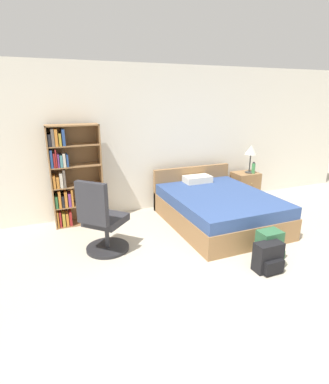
{
  "coord_description": "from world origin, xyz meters",
  "views": [
    {
      "loc": [
        -1.98,
        -1.93,
        2.07
      ],
      "look_at": [
        -0.37,
        1.98,
        0.71
      ],
      "focal_mm": 28.0,
      "sensor_mm": 36.0,
      "label": 1
    }
  ],
  "objects_px": {
    "bookshelf": "(70,177)",
    "office_chair": "(102,222)",
    "backpack_black": "(268,258)",
    "table_lamp": "(251,151)",
    "water_bottle": "(253,168)",
    "bed": "(217,207)",
    "backpack_green": "(269,247)",
    "nightstand": "(245,186)"
  },
  "relations": [
    {
      "from": "bookshelf",
      "to": "office_chair",
      "type": "distance_m",
      "value": 1.26
    },
    {
      "from": "backpack_black",
      "to": "table_lamp",
      "type": "bearing_deg",
      "value": 58.24
    },
    {
      "from": "bookshelf",
      "to": "backpack_black",
      "type": "relative_size",
      "value": 4.46
    },
    {
      "from": "office_chair",
      "to": "backpack_black",
      "type": "distance_m",
      "value": 2.18
    },
    {
      "from": "bookshelf",
      "to": "water_bottle",
      "type": "bearing_deg",
      "value": -2.85
    },
    {
      "from": "bed",
      "to": "table_lamp",
      "type": "relative_size",
      "value": 3.63
    },
    {
      "from": "table_lamp",
      "to": "office_chair",
      "type": "bearing_deg",
      "value": -161.57
    },
    {
      "from": "table_lamp",
      "to": "bookshelf",
      "type": "bearing_deg",
      "value": 178.3
    },
    {
      "from": "office_chair",
      "to": "table_lamp",
      "type": "distance_m",
      "value": 3.42
    },
    {
      "from": "office_chair",
      "to": "backpack_green",
      "type": "height_order",
      "value": "office_chair"
    },
    {
      "from": "office_chair",
      "to": "nightstand",
      "type": "height_order",
      "value": "office_chair"
    },
    {
      "from": "office_chair",
      "to": "nightstand",
      "type": "bearing_deg",
      "value": 19.19
    },
    {
      "from": "nightstand",
      "to": "water_bottle",
      "type": "relative_size",
      "value": 2.54
    },
    {
      "from": "backpack_green",
      "to": "table_lamp",
      "type": "bearing_deg",
      "value": 59.27
    },
    {
      "from": "water_bottle",
      "to": "backpack_green",
      "type": "height_order",
      "value": "water_bottle"
    },
    {
      "from": "bookshelf",
      "to": "bed",
      "type": "height_order",
      "value": "bookshelf"
    },
    {
      "from": "table_lamp",
      "to": "water_bottle",
      "type": "distance_m",
      "value": 0.34
    },
    {
      "from": "table_lamp",
      "to": "backpack_black",
      "type": "bearing_deg",
      "value": -121.76
    },
    {
      "from": "bed",
      "to": "water_bottle",
      "type": "relative_size",
      "value": 8.86
    },
    {
      "from": "office_chair",
      "to": "water_bottle",
      "type": "relative_size",
      "value": 4.62
    },
    {
      "from": "bed",
      "to": "bookshelf",
      "type": "bearing_deg",
      "value": 158.93
    },
    {
      "from": "bed",
      "to": "water_bottle",
      "type": "distance_m",
      "value": 1.5
    },
    {
      "from": "table_lamp",
      "to": "backpack_green",
      "type": "distance_m",
      "value": 2.6
    },
    {
      "from": "bed",
      "to": "nightstand",
      "type": "distance_m",
      "value": 1.41
    },
    {
      "from": "office_chair",
      "to": "backpack_black",
      "type": "bearing_deg",
      "value": -34.41
    },
    {
      "from": "bookshelf",
      "to": "bed",
      "type": "bearing_deg",
      "value": -21.07
    },
    {
      "from": "backpack_green",
      "to": "backpack_black",
      "type": "relative_size",
      "value": 1.15
    },
    {
      "from": "bookshelf",
      "to": "backpack_black",
      "type": "height_order",
      "value": "bookshelf"
    },
    {
      "from": "bookshelf",
      "to": "table_lamp",
      "type": "xyz_separation_m",
      "value": [
        3.47,
        -0.1,
        0.2
      ]
    },
    {
      "from": "bed",
      "to": "office_chair",
      "type": "distance_m",
      "value": 2.01
    },
    {
      "from": "water_bottle",
      "to": "backpack_black",
      "type": "relative_size",
      "value": 0.62
    },
    {
      "from": "bookshelf",
      "to": "table_lamp",
      "type": "bearing_deg",
      "value": -1.7
    },
    {
      "from": "nightstand",
      "to": "backpack_black",
      "type": "distance_m",
      "value": 2.69
    },
    {
      "from": "table_lamp",
      "to": "water_bottle",
      "type": "height_order",
      "value": "table_lamp"
    },
    {
      "from": "nightstand",
      "to": "water_bottle",
      "type": "distance_m",
      "value": 0.42
    },
    {
      "from": "bookshelf",
      "to": "table_lamp",
      "type": "distance_m",
      "value": 3.48
    },
    {
      "from": "table_lamp",
      "to": "backpack_green",
      "type": "relative_size",
      "value": 1.32
    },
    {
      "from": "office_chair",
      "to": "nightstand",
      "type": "relative_size",
      "value": 1.81
    },
    {
      "from": "bookshelf",
      "to": "nightstand",
      "type": "relative_size",
      "value": 2.83
    },
    {
      "from": "office_chair",
      "to": "backpack_black",
      "type": "relative_size",
      "value": 2.86
    },
    {
      "from": "bed",
      "to": "nightstand",
      "type": "bearing_deg",
      "value": 34.31
    },
    {
      "from": "bookshelf",
      "to": "office_chair",
      "type": "height_order",
      "value": "bookshelf"
    }
  ]
}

